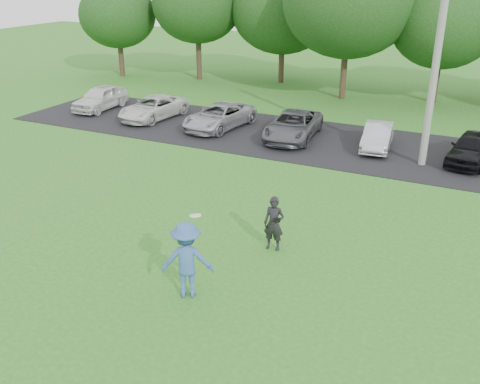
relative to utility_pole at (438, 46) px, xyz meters
The scene contains 7 objects.
ground 13.34m from the utility_pole, 108.66° to the right, with size 100.00×100.00×0.00m, color #2B6E1F.
parking_lot 6.21m from the utility_pole, 164.11° to the left, with size 32.00×6.50×0.03m, color black.
utility_pole is the anchor object (origin of this frame).
frisbee_player 12.94m from the utility_pole, 107.41° to the right, with size 1.43×1.18×2.28m.
camera_bystander 10.04m from the utility_pole, 107.08° to the right, with size 0.60×0.45×1.57m.
parked_cars 6.43m from the utility_pole, 166.98° to the left, with size 27.87×4.52×1.26m.
tree_row 11.19m from the utility_pole, 102.89° to the left, with size 42.39×9.85×8.64m.
Camera 1 is at (6.14, -9.27, 7.37)m, focal length 40.00 mm.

